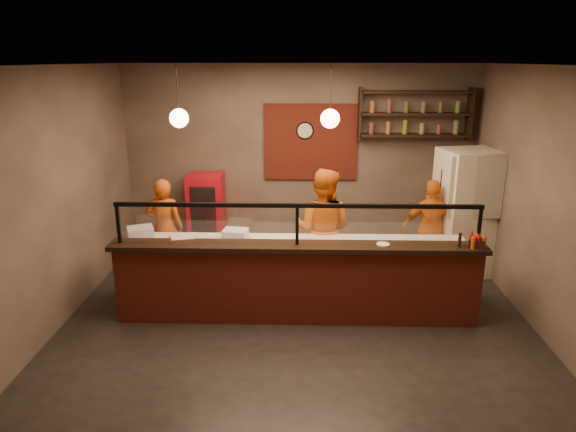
{
  "coord_description": "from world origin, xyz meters",
  "views": [
    {
      "loc": [
        0.05,
        -6.29,
        3.27
      ],
      "look_at": [
        -0.13,
        0.3,
        1.24
      ],
      "focal_mm": 32.0,
      "sensor_mm": 36.0,
      "label": 1
    }
  ],
  "objects_px": {
    "condiment_caddy": "(477,243)",
    "pepper_mill": "(460,240)",
    "cook_right": "(431,229)",
    "pizza_dough": "(270,240)",
    "cook_mid": "(323,229)",
    "cook_left": "(165,228)",
    "red_cooler": "(207,214)",
    "wall_clock": "(305,131)",
    "fridge": "(465,213)"
  },
  "relations": [
    {
      "from": "red_cooler",
      "to": "pepper_mill",
      "type": "relative_size",
      "value": 7.71
    },
    {
      "from": "condiment_caddy",
      "to": "pepper_mill",
      "type": "distance_m",
      "value": 0.22
    },
    {
      "from": "cook_mid",
      "to": "red_cooler",
      "type": "xyz_separation_m",
      "value": [
        -1.95,
        1.36,
        -0.2
      ]
    },
    {
      "from": "fridge",
      "to": "pepper_mill",
      "type": "distance_m",
      "value": 1.87
    },
    {
      "from": "wall_clock",
      "to": "red_cooler",
      "type": "relative_size",
      "value": 0.21
    },
    {
      "from": "cook_mid",
      "to": "pepper_mill",
      "type": "distance_m",
      "value": 2.0
    },
    {
      "from": "cook_mid",
      "to": "condiment_caddy",
      "type": "xyz_separation_m",
      "value": [
        1.84,
        -1.14,
        0.22
      ]
    },
    {
      "from": "cook_mid",
      "to": "fridge",
      "type": "bearing_deg",
      "value": -145.32
    },
    {
      "from": "cook_mid",
      "to": "cook_left",
      "type": "bearing_deg",
      "value": 10.72
    },
    {
      "from": "cook_right",
      "to": "pepper_mill",
      "type": "bearing_deg",
      "value": 92.62
    },
    {
      "from": "cook_left",
      "to": "cook_right",
      "type": "xyz_separation_m",
      "value": [
        4.1,
        0.1,
        -0.01
      ]
    },
    {
      "from": "pizza_dough",
      "to": "condiment_caddy",
      "type": "distance_m",
      "value": 2.65
    },
    {
      "from": "cook_right",
      "to": "fridge",
      "type": "bearing_deg",
      "value": -158.3
    },
    {
      "from": "cook_right",
      "to": "pizza_dough",
      "type": "bearing_deg",
      "value": 27.19
    },
    {
      "from": "wall_clock",
      "to": "pizza_dough",
      "type": "height_order",
      "value": "wall_clock"
    },
    {
      "from": "pizza_dough",
      "to": "pepper_mill",
      "type": "bearing_deg",
      "value": -14.15
    },
    {
      "from": "cook_left",
      "to": "pizza_dough",
      "type": "xyz_separation_m",
      "value": [
        1.67,
        -0.9,
        0.13
      ]
    },
    {
      "from": "pizza_dough",
      "to": "wall_clock",
      "type": "bearing_deg",
      "value": 77.85
    },
    {
      "from": "wall_clock",
      "to": "pizza_dough",
      "type": "relative_size",
      "value": 0.58
    },
    {
      "from": "cook_right",
      "to": "cook_left",
      "type": "bearing_deg",
      "value": 6.3
    },
    {
      "from": "cook_right",
      "to": "pizza_dough",
      "type": "xyz_separation_m",
      "value": [
        -2.43,
        -0.99,
        0.14
      ]
    },
    {
      "from": "pepper_mill",
      "to": "fridge",
      "type": "bearing_deg",
      "value": 70.7
    },
    {
      "from": "cook_mid",
      "to": "pizza_dough",
      "type": "distance_m",
      "value": 0.91
    },
    {
      "from": "red_cooler",
      "to": "cook_mid",
      "type": "bearing_deg",
      "value": -36.09
    },
    {
      "from": "wall_clock",
      "to": "fridge",
      "type": "relative_size",
      "value": 0.15
    },
    {
      "from": "wall_clock",
      "to": "cook_right",
      "type": "relative_size",
      "value": 0.2
    },
    {
      "from": "fridge",
      "to": "wall_clock",
      "type": "bearing_deg",
      "value": 145.17
    },
    {
      "from": "pizza_dough",
      "to": "cook_mid",
      "type": "bearing_deg",
      "value": 36.11
    },
    {
      "from": "cook_mid",
      "to": "condiment_caddy",
      "type": "bearing_deg",
      "value": 167.39
    },
    {
      "from": "cook_right",
      "to": "red_cooler",
      "type": "distance_m",
      "value": 3.75
    },
    {
      "from": "cook_left",
      "to": "wall_clock",
      "type": "bearing_deg",
      "value": -147.89
    },
    {
      "from": "cook_right",
      "to": "wall_clock",
      "type": "bearing_deg",
      "value": -27.0
    },
    {
      "from": "fridge",
      "to": "pizza_dough",
      "type": "relative_size",
      "value": 3.78
    },
    {
      "from": "cook_mid",
      "to": "pepper_mill",
      "type": "height_order",
      "value": "cook_mid"
    },
    {
      "from": "cook_right",
      "to": "fridge",
      "type": "xyz_separation_m",
      "value": [
        0.55,
        0.17,
        0.22
      ]
    },
    {
      "from": "pizza_dough",
      "to": "red_cooler",
      "type": "bearing_deg",
      "value": 122.56
    },
    {
      "from": "red_cooler",
      "to": "pepper_mill",
      "type": "xyz_separation_m",
      "value": [
        3.57,
        -2.49,
        0.45
      ]
    },
    {
      "from": "fridge",
      "to": "pepper_mill",
      "type": "xyz_separation_m",
      "value": [
        -0.61,
        -1.75,
        0.17
      ]
    },
    {
      "from": "cook_mid",
      "to": "fridge",
      "type": "xyz_separation_m",
      "value": [
        2.24,
        0.62,
        0.08
      ]
    },
    {
      "from": "cook_mid",
      "to": "pizza_dough",
      "type": "xyz_separation_m",
      "value": [
        -0.74,
        -0.54,
        0.01
      ]
    },
    {
      "from": "red_cooler",
      "to": "pizza_dough",
      "type": "height_order",
      "value": "red_cooler"
    },
    {
      "from": "red_cooler",
      "to": "pepper_mill",
      "type": "bearing_deg",
      "value": -36.06
    },
    {
      "from": "cook_right",
      "to": "pepper_mill",
      "type": "xyz_separation_m",
      "value": [
        -0.06,
        -1.59,
        0.39
      ]
    },
    {
      "from": "cook_right",
      "to": "condiment_caddy",
      "type": "height_order",
      "value": "cook_right"
    },
    {
      "from": "cook_left",
      "to": "cook_right",
      "type": "distance_m",
      "value": 4.1
    },
    {
      "from": "fridge",
      "to": "pepper_mill",
      "type": "bearing_deg",
      "value": -121.35
    },
    {
      "from": "condiment_caddy",
      "to": "pepper_mill",
      "type": "bearing_deg",
      "value": 178.19
    },
    {
      "from": "wall_clock",
      "to": "cook_right",
      "type": "bearing_deg",
      "value": -31.94
    },
    {
      "from": "cook_left",
      "to": "fridge",
      "type": "xyz_separation_m",
      "value": [
        4.65,
        0.26,
        0.21
      ]
    },
    {
      "from": "red_cooler",
      "to": "pizza_dough",
      "type": "xyz_separation_m",
      "value": [
        1.21,
        -1.9,
        0.21
      ]
    }
  ]
}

